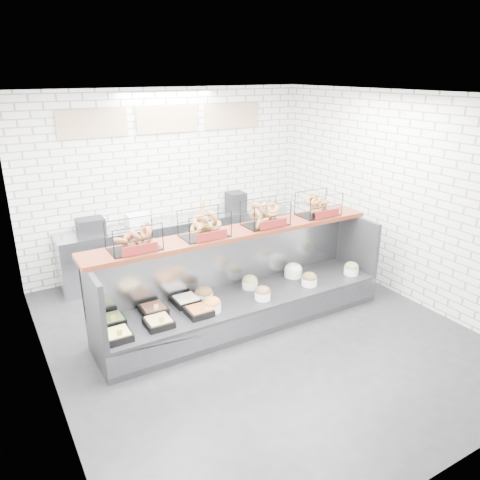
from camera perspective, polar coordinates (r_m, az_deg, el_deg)
ground at (r=6.30m, az=1.95°, el=-11.08°), size 5.50×5.50×0.00m
room_shell at (r=6.03m, az=-0.91°, el=8.58°), size 5.02×5.51×3.01m
display_case at (r=6.39m, az=0.17°, el=-7.25°), size 4.00×0.90×1.20m
bagel_shelf at (r=6.13m, az=-0.49°, el=2.20°), size 4.10×0.50×0.40m
prep_counter at (r=8.05m, az=-7.34°, el=-0.37°), size 4.00×0.60×1.20m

